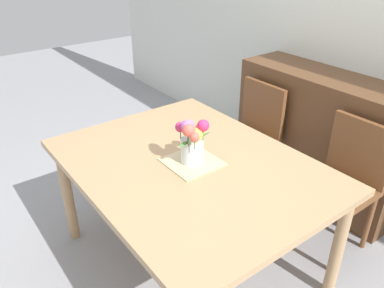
{
  "coord_description": "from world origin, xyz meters",
  "views": [
    {
      "loc": [
        1.49,
        -1.11,
        1.9
      ],
      "look_at": [
        0.01,
        0.01,
        0.89
      ],
      "focal_mm": 35.78,
      "sensor_mm": 36.0,
      "label": 1
    }
  ],
  "objects_px": {
    "chair_left": "(251,131)",
    "flower_vase": "(192,141)",
    "chair_right": "(345,178)",
    "dresser": "(319,136)",
    "dining_table": "(190,175)"
  },
  "relations": [
    {
      "from": "chair_left",
      "to": "flower_vase",
      "type": "relative_size",
      "value": 3.24
    },
    {
      "from": "dining_table",
      "to": "chair_left",
      "type": "xyz_separation_m",
      "value": [
        -0.43,
        0.94,
        -0.17
      ]
    },
    {
      "from": "dining_table",
      "to": "chair_right",
      "type": "bearing_deg",
      "value": 65.43
    },
    {
      "from": "chair_right",
      "to": "flower_vase",
      "type": "xyz_separation_m",
      "value": [
        -0.41,
        -0.93,
        0.4
      ]
    },
    {
      "from": "flower_vase",
      "to": "chair_right",
      "type": "bearing_deg",
      "value": 66.21
    },
    {
      "from": "chair_left",
      "to": "chair_right",
      "type": "height_order",
      "value": "same"
    },
    {
      "from": "dresser",
      "to": "flower_vase",
      "type": "distance_m",
      "value": 1.39
    },
    {
      "from": "chair_left",
      "to": "dresser",
      "type": "height_order",
      "value": "dresser"
    },
    {
      "from": "dining_table",
      "to": "flower_vase",
      "type": "xyz_separation_m",
      "value": [
        0.02,
        0.0,
        0.23
      ]
    },
    {
      "from": "chair_right",
      "to": "flower_vase",
      "type": "height_order",
      "value": "flower_vase"
    },
    {
      "from": "dresser",
      "to": "chair_right",
      "type": "bearing_deg",
      "value": -38.72
    },
    {
      "from": "chair_right",
      "to": "flower_vase",
      "type": "relative_size",
      "value": 3.24
    },
    {
      "from": "dining_table",
      "to": "dresser",
      "type": "distance_m",
      "value": 1.34
    },
    {
      "from": "dining_table",
      "to": "dresser",
      "type": "xyz_separation_m",
      "value": [
        -0.06,
        1.33,
        -0.19
      ]
    },
    {
      "from": "chair_left",
      "to": "dresser",
      "type": "relative_size",
      "value": 0.64
    }
  ]
}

